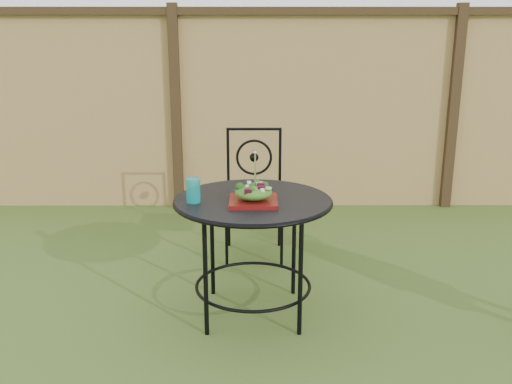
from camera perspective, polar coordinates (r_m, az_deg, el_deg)
ground at (r=3.64m, az=9.01°, el=-11.46°), size 60.00×60.00×0.00m
fence at (r=5.46m, az=5.84°, el=8.28°), size 8.00×0.12×1.90m
patio_table at (r=3.33m, az=-0.30°, el=-2.96°), size 0.92×0.92×0.72m
patio_chair at (r=4.29m, az=-0.19°, el=0.21°), size 0.46×0.46×0.95m
salad_plate at (r=3.20m, az=-0.26°, el=-0.93°), size 0.27×0.27×0.02m
salad at (r=3.18m, az=-0.27°, el=-0.03°), size 0.21×0.21×0.08m
fork at (r=3.15m, az=-0.09°, el=2.25°), size 0.01×0.01×0.18m
drinking_glass at (r=3.22m, az=-6.28°, el=0.17°), size 0.08×0.08×0.14m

